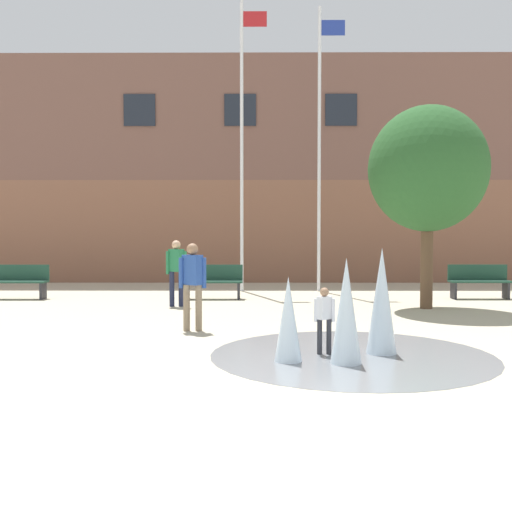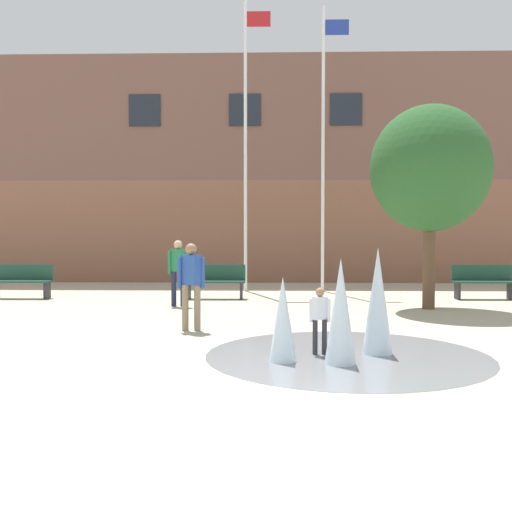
# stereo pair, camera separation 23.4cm
# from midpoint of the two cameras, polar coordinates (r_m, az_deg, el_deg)

# --- Properties ---
(ground_plane) EXTENTS (100.00, 100.00, 0.00)m
(ground_plane) POSITION_cam_midpoint_polar(r_m,az_deg,el_deg) (5.98, -6.62, -15.26)
(ground_plane) COLOR #BCB299
(library_building) EXTENTS (36.00, 6.05, 7.99)m
(library_building) POSITION_cam_midpoint_polar(r_m,az_deg,el_deg) (24.07, -0.46, 7.59)
(library_building) COLOR brown
(library_building) RESTS_ON ground
(splash_fountain) EXTENTS (4.13, 4.13, 1.57)m
(splash_fountain) POSITION_cam_midpoint_polar(r_m,az_deg,el_deg) (8.62, 9.15, -5.64)
(splash_fountain) COLOR gray
(splash_fountain) RESTS_ON ground
(park_bench_far_left) EXTENTS (1.60, 0.44, 0.91)m
(park_bench_far_left) POSITION_cam_midpoint_polar(r_m,az_deg,el_deg) (17.25, -21.02, -2.20)
(park_bench_far_left) COLOR #28282D
(park_bench_far_left) RESTS_ON ground
(park_bench_under_left_flagpole) EXTENTS (1.60, 0.44, 0.91)m
(park_bench_under_left_flagpole) POSITION_cam_midpoint_polar(r_m,az_deg,el_deg) (16.05, -3.48, -2.38)
(park_bench_under_left_flagpole) COLOR #28282D
(park_bench_under_left_flagpole) RESTS_ON ground
(park_bench_far_right) EXTENTS (1.60, 0.44, 0.91)m
(park_bench_far_right) POSITION_cam_midpoint_polar(r_m,az_deg,el_deg) (17.09, 21.20, -2.25)
(park_bench_far_right) COLOR #28282D
(park_bench_far_right) RESTS_ON ground
(child_in_fountain) EXTENTS (0.31, 0.23, 0.99)m
(child_in_fountain) POSITION_cam_midpoint_polar(r_m,az_deg,el_deg) (8.84, 6.86, -5.64)
(child_in_fountain) COLOR #28282D
(child_in_fountain) RESTS_ON ground
(teen_by_trashcan) EXTENTS (0.50, 0.36, 1.59)m
(teen_by_trashcan) POSITION_cam_midpoint_polar(r_m,az_deg,el_deg) (14.49, -6.96, -1.10)
(teen_by_trashcan) COLOR #1E233D
(teen_by_trashcan) RESTS_ON ground
(adult_in_red) EXTENTS (0.50, 0.36, 1.59)m
(adult_in_red) POSITION_cam_midpoint_polar(r_m,az_deg,el_deg) (10.90, -5.59, -2.24)
(adult_in_red) COLOR #89755B
(adult_in_red) RESTS_ON ground
(flagpole_left) EXTENTS (0.80, 0.10, 8.74)m
(flagpole_left) POSITION_cam_midpoint_polar(r_m,az_deg,el_deg) (18.27, -0.56, 11.23)
(flagpole_left) COLOR silver
(flagpole_left) RESTS_ON ground
(flagpole_right) EXTENTS (0.80, 0.10, 8.48)m
(flagpole_right) POSITION_cam_midpoint_polar(r_m,az_deg,el_deg) (18.32, 6.86, 10.78)
(flagpole_right) COLOR silver
(flagpole_right) RESTS_ON ground
(street_tree_near_building) EXTENTS (2.74, 2.74, 4.71)m
(street_tree_near_building) POSITION_cam_midpoint_polar(r_m,az_deg,el_deg) (14.52, 16.70, 7.94)
(street_tree_near_building) COLOR brown
(street_tree_near_building) RESTS_ON ground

